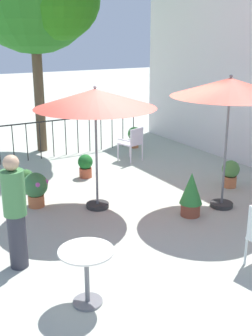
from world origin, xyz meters
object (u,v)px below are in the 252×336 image
Objects in this scene: cafe_table_0 at (87,267)px; potted_plant_5 at (134,136)px; patio_umbrella_1 at (95,100)px; potted_plant_2 at (230,173)px; potted_plant_0 at (85,165)px; patio_umbrella_0 at (230,89)px; potted_plant_1 at (27,180)px; potted_plant_4 at (35,188)px; potted_plant_3 at (191,193)px; patio_chair_1 at (133,141)px; standing_person at (15,211)px.

cafe_table_0 reaches higher than potted_plant_5.
patio_umbrella_1 reaches higher than potted_plant_5.
potted_plant_2 is (-2.20, 4.51, -0.18)m from cafe_table_0.
cafe_table_0 is 1.34× the size of potted_plant_0.
patio_umbrella_0 is 5.23× the size of potted_plant_1.
potted_plant_1 is (-4.21, 0.59, -0.26)m from cafe_table_0.
potted_plant_4 is at bearing 171.70° from cafe_table_0.
potted_plant_3 is at bearing 46.94° from patio_umbrella_1.
potted_plant_2 is 1.88m from potted_plant_3.
patio_chair_1 is at bearing 143.31° from cafe_table_0.
patio_chair_1 is 5.57m from standing_person.
patio_umbrella_0 is at bearing 27.24° from potted_plant_0.
patio_chair_1 is 3.65m from potted_plant_3.
potted_plant_0 is 0.66× the size of potted_plant_3.
patio_umbrella_1 is at bearing -98.67° from potted_plant_2.
patio_umbrella_1 is at bearing -133.06° from potted_plant_3.
cafe_table_0 is at bearing -8.30° from potted_plant_4.
potted_plant_2 is (2.21, 2.45, 0.04)m from potted_plant_0.
patio_umbrella_0 is 4.10× the size of potted_plant_5.
potted_plant_0 is 3.30m from potted_plant_2.
patio_umbrella_1 is 3.43× the size of potted_plant_4.
potted_plant_4 is (1.66, -3.22, -0.15)m from patio_chair_1.
potted_plant_1 is 4.34m from potted_plant_5.
potted_plant_4 is 1.10× the size of potted_plant_5.
patio_chair_1 is (-4.97, 3.70, 0.02)m from cafe_table_0.
potted_plant_0 is at bearing 161.73° from patio_umbrella_1.
potted_plant_0 is (0.56, -1.64, -0.24)m from patio_chair_1.
patio_umbrella_0 is at bearing 47.39° from potted_plant_1.
potted_plant_4 is at bearing -6.85° from potted_plant_1.
standing_person is at bearing -87.47° from potted_plant_3.
potted_plant_0 is 0.89× the size of potted_plant_5.
patio_umbrella_1 is at bearing -40.71° from potted_plant_5.
patio_umbrella_1 is at bearing -18.27° from potted_plant_0.
potted_plant_4 reaches higher than potted_plant_0.
cafe_table_0 is 1.53× the size of potted_plant_1.
potted_plant_3 reaches higher than potted_plant_0.
cafe_table_0 is 0.89× the size of potted_plant_3.
cafe_table_0 is at bearing -62.77° from potted_plant_3.
potted_plant_3 is at bearing -66.20° from potted_plant_2.
cafe_table_0 is 1.20× the size of potted_plant_5.
potted_plant_4 is (1.10, -1.58, 0.09)m from potted_plant_0.
standing_person is (2.92, -1.06, 0.61)m from potted_plant_1.
patio_umbrella_1 is (-1.20, -2.10, -0.19)m from patio_umbrella_0.
potted_plant_1 is at bearing -150.02° from patio_umbrella_1.
potted_plant_0 reaches higher than potted_plant_1.
patio_umbrella_0 is at bearing 91.32° from potted_plant_3.
patio_umbrella_0 reaches higher than potted_plant_3.
patio_chair_1 is at bearing 108.92° from potted_plant_0.
patio_umbrella_0 is at bearing -51.34° from potted_plant_2.
patio_umbrella_1 is 2.08m from potted_plant_4.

